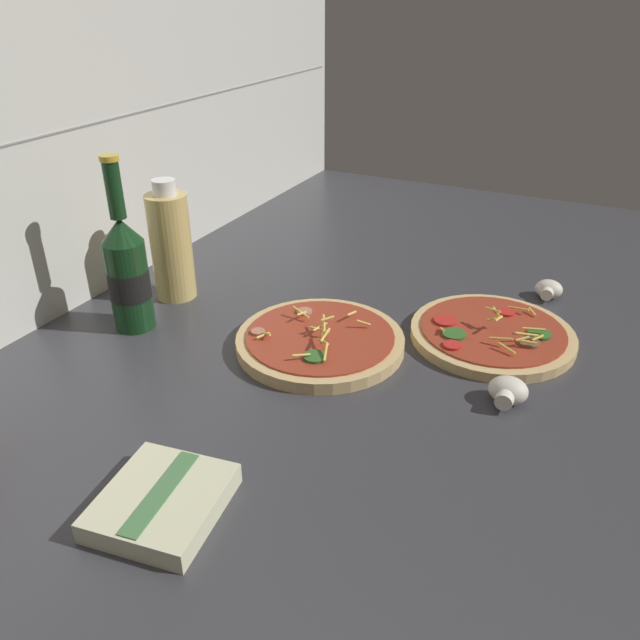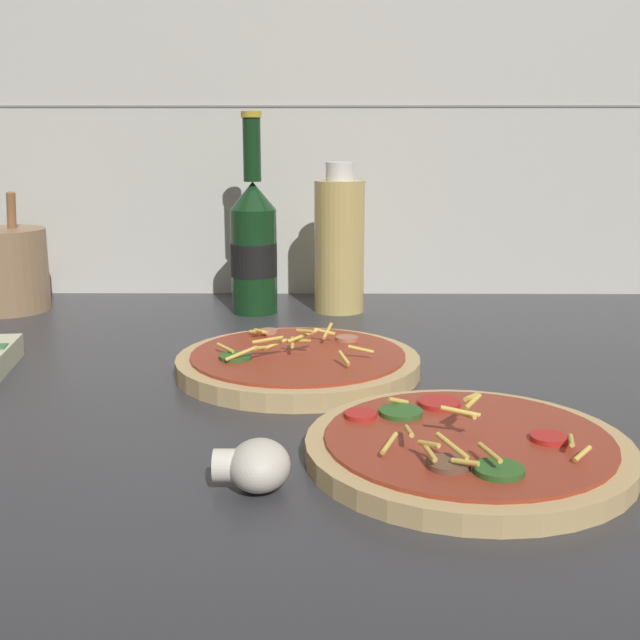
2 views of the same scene
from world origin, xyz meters
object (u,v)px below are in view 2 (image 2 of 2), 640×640
pizza_far (298,363)px  mushroom_left (256,465)px  pizza_near (467,448)px  oil_bottle (339,244)px  utensil_crock (4,269)px  beer_bottle (254,245)px

pizza_far → mushroom_left: 27.33cm
pizza_far → pizza_near: bearing=-58.9°
pizza_far → oil_bottle: (4.59, 29.35, 8.17)cm
pizza_near → utensil_crock: size_ratio=1.50×
pizza_far → oil_bottle: oil_bottle is taller
beer_bottle → utensil_crock: size_ratio=1.64×
oil_bottle → beer_bottle: bearing=-175.7°
oil_bottle → mushroom_left: (-6.50, -56.61, -7.46)cm
beer_bottle → oil_bottle: bearing=4.3°
oil_bottle → utensil_crock: oil_bottle is taller
pizza_near → oil_bottle: oil_bottle is taller
pizza_far → utensil_crock: bearing=144.2°
beer_bottle → pizza_far: bearing=-76.5°
beer_bottle → pizza_near: bearing=-68.3°
pizza_near → mushroom_left: size_ratio=4.63×
beer_bottle → utensil_crock: bearing=178.4°
utensil_crock → pizza_far: bearing=-35.8°
oil_bottle → mushroom_left: oil_bottle is taller
pizza_far → utensil_crock: (-40.90, 29.46, 4.64)cm
pizza_near → mushroom_left: bearing=-161.1°
pizza_far → beer_bottle: bearing=103.5°
pizza_far → oil_bottle: size_ratio=1.23×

